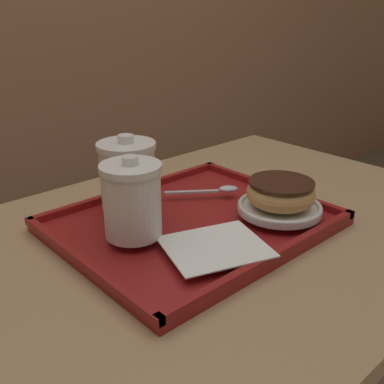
# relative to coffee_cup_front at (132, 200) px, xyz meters

# --- Properties ---
(cafe_table) EXTENTS (1.03, 0.66, 0.72)m
(cafe_table) POSITION_rel_coffee_cup_front_xyz_m (0.11, -0.03, -0.23)
(cafe_table) COLOR tan
(cafe_table) RESTS_ON ground_plane
(serving_tray) EXTENTS (0.42, 0.34, 0.02)m
(serving_tray) POSITION_rel_coffee_cup_front_xyz_m (0.11, -0.01, -0.07)
(serving_tray) COLOR maroon
(serving_tray) RESTS_ON cafe_table
(napkin_paper) EXTENTS (0.17, 0.16, 0.00)m
(napkin_paper) POSITION_rel_coffee_cup_front_xyz_m (0.06, -0.11, -0.05)
(napkin_paper) COLOR white
(napkin_paper) RESTS_ON serving_tray
(coffee_cup_front) EXTENTS (0.09, 0.09, 0.12)m
(coffee_cup_front) POSITION_rel_coffee_cup_front_xyz_m (0.00, 0.00, 0.00)
(coffee_cup_front) COLOR white
(coffee_cup_front) RESTS_ON serving_tray
(coffee_cup_rear) EXTENTS (0.10, 0.10, 0.12)m
(coffee_cup_rear) POSITION_rel_coffee_cup_front_xyz_m (0.05, 0.09, 0.00)
(coffee_cup_rear) COLOR white
(coffee_cup_rear) RESTS_ON serving_tray
(plate_with_chocolate_donut) EXTENTS (0.14, 0.14, 0.01)m
(plate_with_chocolate_donut) POSITION_rel_coffee_cup_front_xyz_m (0.23, -0.10, -0.05)
(plate_with_chocolate_donut) COLOR white
(plate_with_chocolate_donut) RESTS_ON serving_tray
(donut_chocolate_glazed) EXTENTS (0.11, 0.11, 0.04)m
(donut_chocolate_glazed) POSITION_rel_coffee_cup_front_xyz_m (0.23, -0.10, -0.02)
(donut_chocolate_glazed) COLOR tan
(donut_chocolate_glazed) RESTS_ON plate_with_chocolate_donut
(spoon) EXTENTS (0.12, 0.09, 0.01)m
(spoon) POSITION_rel_coffee_cup_front_xyz_m (0.21, 0.03, -0.05)
(spoon) COLOR silver
(spoon) RESTS_ON serving_tray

